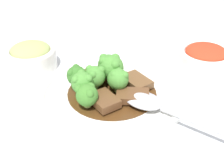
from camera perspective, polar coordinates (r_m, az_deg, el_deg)
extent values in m
plane|color=silver|center=(0.59, 0.00, -2.77)|extent=(4.00, 4.00, 0.00)
cylinder|color=white|center=(0.59, 0.00, -2.22)|extent=(0.27, 0.27, 0.01)
torus|color=white|center=(0.58, 0.00, -1.65)|extent=(0.27, 0.27, 0.01)
cylinder|color=#4C2D14|center=(0.58, 0.00, -1.59)|extent=(0.17, 0.17, 0.00)
cube|color=brown|center=(0.61, -3.70, 1.33)|extent=(0.05, 0.05, 0.01)
cube|color=brown|center=(0.56, 3.79, -2.19)|extent=(0.07, 0.07, 0.01)
cube|color=brown|center=(0.60, 4.49, 0.51)|extent=(0.04, 0.06, 0.01)
cube|color=brown|center=(0.54, -1.46, -3.05)|extent=(0.04, 0.06, 0.01)
cylinder|color=#8EB756|center=(0.58, -6.35, -0.33)|extent=(0.01, 0.01, 0.02)
sphere|color=#387028|center=(0.57, -6.48, 1.53)|extent=(0.04, 0.04, 0.04)
sphere|color=#387028|center=(0.56, -7.52, 2.04)|extent=(0.01, 0.01, 0.01)
sphere|color=#387028|center=(0.56, -5.52, 2.19)|extent=(0.01, 0.01, 0.01)
sphere|color=#387028|center=(0.57, -6.60, 2.97)|extent=(0.01, 0.01, 0.01)
cylinder|color=#7FA84C|center=(0.62, -0.63, 1.85)|extent=(0.01, 0.01, 0.01)
sphere|color=#4C8E38|center=(0.61, -0.64, 3.45)|extent=(0.04, 0.04, 0.04)
sphere|color=#4C8E38|center=(0.60, -0.92, 3.82)|extent=(0.02, 0.02, 0.02)
sphere|color=#4C8E38|center=(0.61, 0.55, 4.61)|extent=(0.02, 0.02, 0.02)
sphere|color=#4C8E38|center=(0.61, -1.57, 4.82)|extent=(0.02, 0.02, 0.02)
cylinder|color=#7FA84C|center=(0.54, -4.51, -3.66)|extent=(0.01, 0.01, 0.01)
sphere|color=#427F2D|center=(0.53, -4.59, -2.07)|extent=(0.04, 0.04, 0.04)
sphere|color=#427F2D|center=(0.51, -4.09, -1.78)|extent=(0.01, 0.01, 0.01)
sphere|color=#427F2D|center=(0.53, -3.89, -0.51)|extent=(0.01, 0.01, 0.01)
sphere|color=#427F2D|center=(0.52, -5.94, -1.10)|extent=(0.01, 0.01, 0.01)
cylinder|color=#7FA84C|center=(0.58, 1.07, -0.79)|extent=(0.01, 0.01, 0.01)
sphere|color=#4C8E38|center=(0.56, 1.09, 0.91)|extent=(0.04, 0.04, 0.04)
sphere|color=#4C8E38|center=(0.56, 2.29, 1.62)|extent=(0.02, 0.02, 0.02)
sphere|color=#4C8E38|center=(0.57, 0.90, 2.49)|extent=(0.02, 0.02, 0.02)
sphere|color=#4C8E38|center=(0.55, 0.12, 1.46)|extent=(0.02, 0.02, 0.02)
cylinder|color=#7FA84C|center=(0.58, -3.14, -0.49)|extent=(0.01, 0.01, 0.02)
sphere|color=#4C8E38|center=(0.57, -3.21, 1.38)|extent=(0.04, 0.04, 0.04)
sphere|color=#4C8E38|center=(0.56, -2.04, 2.52)|extent=(0.01, 0.01, 0.01)
sphere|color=#4C8E38|center=(0.57, -4.12, 2.73)|extent=(0.01, 0.01, 0.01)
sphere|color=#4C8E38|center=(0.55, -3.55, 1.69)|extent=(0.01, 0.01, 0.01)
cylinder|color=#8EB756|center=(0.60, -0.12, 0.95)|extent=(0.02, 0.02, 0.02)
sphere|color=#4C8E38|center=(0.59, -0.13, 3.06)|extent=(0.05, 0.05, 0.05)
sphere|color=#4C8E38|center=(0.59, 0.61, 4.75)|extent=(0.02, 0.02, 0.02)
sphere|color=#4C8E38|center=(0.58, -1.57, 4.19)|extent=(0.02, 0.02, 0.02)
sphere|color=#4C8E38|center=(0.57, 0.57, 3.55)|extent=(0.02, 0.02, 0.02)
cylinder|color=#7FA84C|center=(0.56, -5.35, -1.68)|extent=(0.01, 0.01, 0.02)
sphere|color=#4C8E38|center=(0.55, -5.47, 0.24)|extent=(0.04, 0.04, 0.04)
sphere|color=#4C8E38|center=(0.55, -5.62, 1.88)|extent=(0.02, 0.02, 0.02)
sphere|color=#4C8E38|center=(0.54, -6.61, 0.78)|extent=(0.02, 0.02, 0.02)
sphere|color=#4C8E38|center=(0.54, -4.34, 0.97)|extent=(0.02, 0.02, 0.02)
ellipsoid|color=#B7B7BC|center=(0.55, 5.71, -2.94)|extent=(0.07, 0.08, 0.01)
cylinder|color=#B7B7BC|center=(0.51, 17.12, -7.66)|extent=(0.05, 0.16, 0.01)
cylinder|color=white|center=(0.72, 16.41, 2.97)|extent=(0.06, 0.06, 0.01)
cylinder|color=white|center=(0.71, 16.60, 4.08)|extent=(0.11, 0.11, 0.04)
torus|color=white|center=(0.70, 16.84, 5.42)|extent=(0.11, 0.11, 0.01)
ellipsoid|color=red|center=(0.70, 16.87, 5.61)|extent=(0.09, 0.09, 0.03)
cylinder|color=white|center=(0.71, -14.30, 3.22)|extent=(0.06, 0.06, 0.01)
cylinder|color=white|center=(0.71, -14.48, 4.42)|extent=(0.11, 0.11, 0.04)
torus|color=white|center=(0.70, -14.71, 5.86)|extent=(0.11, 0.11, 0.01)
ellipsoid|color=#A3B266|center=(0.70, -14.74, 6.06)|extent=(0.09, 0.09, 0.03)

